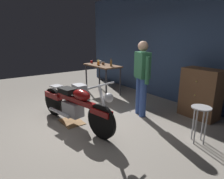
{
  "coord_description": "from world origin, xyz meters",
  "views": [
    {
      "loc": [
        3.15,
        -1.65,
        1.76
      ],
      "look_at": [
        -0.06,
        0.7,
        0.65
      ],
      "focal_mm": 30.58,
      "sensor_mm": 36.0,
      "label": 1
    }
  ],
  "objects": [
    {
      "name": "mug_white_ceramic",
      "position": [
        -2.22,
        1.79,
        0.94
      ],
      "size": [
        0.11,
        0.08,
        0.09
      ],
      "color": "white",
      "rests_on": "workbench"
    },
    {
      "name": "mug_red_diner",
      "position": [
        -2.38,
        1.56,
        0.95
      ],
      "size": [
        0.11,
        0.08,
        0.09
      ],
      "color": "red",
      "rests_on": "workbench"
    },
    {
      "name": "drip_tray",
      "position": [
        -0.37,
        -0.14,
        0.01
      ],
      "size": [
        0.56,
        0.4,
        0.01
      ],
      "primitive_type": "cube",
      "color": "olive",
      "rests_on": "ground_plane"
    },
    {
      "name": "bottle",
      "position": [
        -1.43,
        1.67,
        1.0
      ],
      "size": [
        0.06,
        0.06,
        0.24
      ],
      "color": "olive",
      "rests_on": "workbench"
    },
    {
      "name": "mug_brown_stoneware",
      "position": [
        -1.83,
        1.66,
        0.95
      ],
      "size": [
        0.12,
        0.09,
        0.09
      ],
      "color": "brown",
      "rests_on": "workbench"
    },
    {
      "name": "shop_stool",
      "position": [
        1.65,
        1.28,
        0.5
      ],
      "size": [
        0.32,
        0.32,
        0.64
      ],
      "color": "#B2B2B7",
      "rests_on": "ground_plane"
    },
    {
      "name": "motorcycle",
      "position": [
        -0.18,
        -0.14,
        0.45
      ],
      "size": [
        2.16,
        0.77,
        1.0
      ],
      "rotation": [
        0.0,
        0.0,
        0.2
      ],
      "color": "black",
      "rests_on": "ground_plane"
    },
    {
      "name": "wooden_dresser",
      "position": [
        1.06,
        2.3,
        0.55
      ],
      "size": [
        0.8,
        0.47,
        1.1
      ],
      "color": "brown",
      "rests_on": "ground_plane"
    },
    {
      "name": "workbench",
      "position": [
        -1.84,
        1.63,
        0.79
      ],
      "size": [
        1.3,
        0.64,
        0.9
      ],
      "color": "brown",
      "rests_on": "ground_plane"
    },
    {
      "name": "ground_plane",
      "position": [
        0.0,
        0.0,
        0.0
      ],
      "size": [
        12.0,
        12.0,
        0.0
      ],
      "primitive_type": "plane",
      "color": "gray"
    },
    {
      "name": "mug_yellow_tall",
      "position": [
        -2.36,
        1.81,
        0.94
      ],
      "size": [
        0.1,
        0.07,
        0.09
      ],
      "color": "yellow",
      "rests_on": "workbench"
    },
    {
      "name": "storage_bin",
      "position": [
        -1.99,
        0.88,
        0.17
      ],
      "size": [
        0.44,
        0.32,
        0.34
      ],
      "primitive_type": "cube",
      "color": "gray",
      "rests_on": "ground_plane"
    },
    {
      "name": "mug_orange_travel",
      "position": [
        -1.83,
        1.48,
        0.96
      ],
      "size": [
        0.11,
        0.08,
        0.11
      ],
      "color": "orange",
      "rests_on": "workbench"
    },
    {
      "name": "back_wall",
      "position": [
        0.0,
        2.8,
        1.55
      ],
      "size": [
        8.0,
        0.12,
        3.1
      ],
      "primitive_type": "cube",
      "color": "#384C70",
      "rests_on": "ground_plane"
    },
    {
      "name": "person_standing",
      "position": [
        0.21,
        1.32,
        0.93
      ],
      "size": [
        0.55,
        0.33,
        1.67
      ],
      "rotation": [
        0.0,
        0.0,
        2.82
      ],
      "color": "#35519B",
      "rests_on": "ground_plane"
    }
  ]
}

